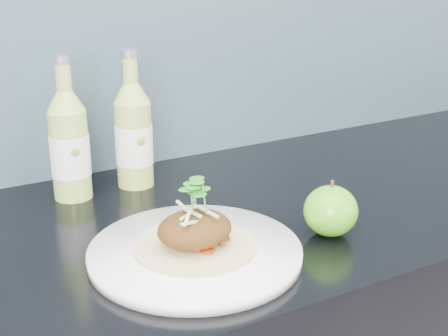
# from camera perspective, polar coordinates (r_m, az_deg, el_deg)

# --- Properties ---
(dinner_plate) EXTENTS (0.39, 0.39, 0.02)m
(dinner_plate) POSITION_cam_1_polar(r_m,az_deg,el_deg) (0.88, -2.66, -7.71)
(dinner_plate) COLOR white
(dinner_plate) RESTS_ON kitchen_counter
(pork_taco) EXTENTS (0.17, 0.17, 0.10)m
(pork_taco) POSITION_cam_1_polar(r_m,az_deg,el_deg) (0.86, -2.69, -5.49)
(pork_taco) COLOR tan
(pork_taco) RESTS_ON dinner_plate
(green_apple) EXTENTS (0.10, 0.10, 0.09)m
(green_apple) POSITION_cam_1_polar(r_m,az_deg,el_deg) (0.94, 9.73, -3.88)
(green_apple) COLOR #409710
(green_apple) RESTS_ON kitchen_counter
(cider_bottle_left) EXTENTS (0.07, 0.07, 0.25)m
(cider_bottle_left) POSITION_cam_1_polar(r_m,az_deg,el_deg) (1.08, -13.95, 2.01)
(cider_bottle_left) COLOR #9CC150
(cider_bottle_left) RESTS_ON kitchen_counter
(cider_bottle_right) EXTENTS (0.09, 0.09, 0.25)m
(cider_bottle_right) POSITION_cam_1_polar(r_m,az_deg,el_deg) (1.12, -8.26, 2.97)
(cider_bottle_right) COLOR #A5BF4F
(cider_bottle_right) RESTS_ON kitchen_counter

